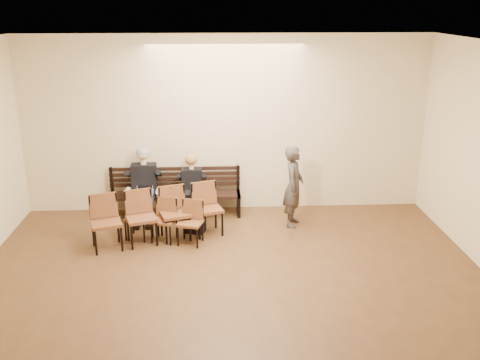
# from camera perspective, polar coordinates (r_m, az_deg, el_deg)

# --- Properties ---
(room_walls) EXTENTS (8.02, 10.01, 3.51)m
(room_walls) POSITION_cam_1_polar(r_m,az_deg,el_deg) (6.31, -0.60, 4.53)
(room_walls) COLOR beige
(room_walls) RESTS_ON ground
(bench) EXTENTS (2.60, 0.90, 0.45)m
(bench) POSITION_cam_1_polar(r_m,az_deg,el_deg) (10.73, -6.91, -2.58)
(bench) COLOR black
(bench) RESTS_ON ground
(seated_man) EXTENTS (0.59, 0.82, 1.42)m
(seated_man) POSITION_cam_1_polar(r_m,az_deg,el_deg) (10.51, -10.21, -0.38)
(seated_man) COLOR black
(seated_man) RESTS_ON ground
(seated_woman) EXTENTS (0.49, 0.67, 1.13)m
(seated_woman) POSITION_cam_1_polar(r_m,az_deg,el_deg) (10.48, -5.15, -1.05)
(seated_woman) COLOR black
(seated_woman) RESTS_ON ground
(laptop) EXTENTS (0.31, 0.24, 0.23)m
(laptop) POSITION_cam_1_polar(r_m,az_deg,el_deg) (10.41, -10.15, -1.43)
(laptop) COLOR silver
(laptop) RESTS_ON bench
(water_bottle) EXTENTS (0.07, 0.07, 0.21)m
(water_bottle) POSITION_cam_1_polar(r_m,az_deg,el_deg) (10.21, -4.79, -1.62)
(water_bottle) COLOR silver
(water_bottle) RESTS_ON bench
(bag) EXTENTS (0.42, 0.35, 0.27)m
(bag) POSITION_cam_1_polar(r_m,az_deg,el_deg) (9.94, -4.84, -4.82)
(bag) COLOR black
(bag) RESTS_ON ground
(passerby) EXTENTS (0.60, 0.75, 1.78)m
(passerby) POSITION_cam_1_polar(r_m,az_deg,el_deg) (10.02, 5.75, -0.04)
(passerby) COLOR #3D3732
(passerby) RESTS_ON ground
(chair_row_front) EXTENTS (1.45, 0.80, 0.77)m
(chair_row_front) POSITION_cam_1_polar(r_m,az_deg,el_deg) (9.55, -8.15, -4.31)
(chair_row_front) COLOR brown
(chair_row_front) RESTS_ON ground
(chair_row_back) EXTENTS (2.35, 1.19, 0.95)m
(chair_row_back) POSITION_cam_1_polar(r_m,az_deg,el_deg) (9.53, -8.69, -3.83)
(chair_row_back) COLOR brown
(chair_row_back) RESTS_ON ground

